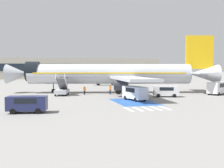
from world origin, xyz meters
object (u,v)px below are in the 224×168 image
object	(u,v)px
fuel_tanker	(110,80)
service_van_1	(217,87)
airliner	(113,74)
service_van_3	(27,103)
terminal_building	(72,69)
boarding_stairs_forward	(62,90)
service_van_0	(166,90)
ground_crew_1	(110,89)
service_van_2	(135,92)
ground_crew_2	(139,90)
ground_crew_0	(84,90)

from	to	relation	value
fuel_tanker	service_van_1	world-z (taller)	fuel_tanker
airliner	service_van_3	xyz separation A→B (m)	(-15.42, -21.56, -2.75)
service_van_1	terminal_building	distance (m)	94.32
boarding_stairs_forward	service_van_1	world-z (taller)	boarding_stairs_forward
service_van_0	terminal_building	distance (m)	94.06
airliner	terminal_building	xyz separation A→B (m)	(-0.35, 83.70, 1.20)
boarding_stairs_forward	fuel_tanker	world-z (taller)	boarding_stairs_forward
ground_crew_1	boarding_stairs_forward	bearing A→B (deg)	20.32
fuel_tanker	service_van_3	distance (m)	50.80
service_van_2	ground_crew_1	bearing A→B (deg)	-96.58
service_van_3	ground_crew_2	distance (m)	23.48
service_van_1	boarding_stairs_forward	bearing A→B (deg)	-133.31
service_van_0	airliner	bearing A→B (deg)	-127.31
boarding_stairs_forward	service_van_1	xyz separation A→B (m)	(28.68, -6.33, 0.43)
ground_crew_1	terminal_building	distance (m)	86.79
service_van_0	boarding_stairs_forward	bearing A→B (deg)	-95.89
service_van_3	terminal_building	distance (m)	106.40
boarding_stairs_forward	service_van_3	xyz separation A→B (m)	(-4.96, -19.18, 0.14)
service_van_2	service_van_3	xyz separation A→B (m)	(-15.48, -8.09, -0.16)
airliner	ground_crew_2	bearing A→B (deg)	-144.25
fuel_tanker	service_van_1	bearing A→B (deg)	-150.95
airliner	boarding_stairs_forward	size ratio (longest dim) A/B	7.82
ground_crew_0	service_van_2	bearing A→B (deg)	-73.54
service_van_2	service_van_3	world-z (taller)	service_van_2
boarding_stairs_forward	service_van_2	xyz separation A→B (m)	(10.52, -11.09, 0.30)
fuel_tanker	ground_crew_2	distance (m)	31.91
ground_crew_2	airliner	bearing A→B (deg)	-77.74
service_van_0	ground_crew_0	distance (m)	15.21
airliner	boarding_stairs_forward	xyz separation A→B (m)	(-10.47, -2.38, -2.90)
service_van_2	terminal_building	size ratio (longest dim) A/B	0.06
boarding_stairs_forward	ground_crew_1	bearing A→B (deg)	8.53
boarding_stairs_forward	ground_crew_2	world-z (taller)	boarding_stairs_forward
service_van_1	fuel_tanker	bearing A→B (deg)	169.95
service_van_0	service_van_2	bearing A→B (deg)	-45.77
service_van_0	service_van_3	size ratio (longest dim) A/B	1.05
service_van_1	service_van_2	size ratio (longest dim) A/B	0.95
service_van_2	ground_crew_0	xyz separation A→B (m)	(-6.32, 10.90, -0.36)
airliner	service_van_3	bearing A→B (deg)	156.84
ground_crew_2	fuel_tanker	bearing A→B (deg)	-105.49
service_van_2	ground_crew_0	world-z (taller)	service_van_2
service_van_1	terminal_building	world-z (taller)	terminal_building
boarding_stairs_forward	service_van_0	distance (m)	19.06
service_van_3	ground_crew_0	size ratio (longest dim) A/B	2.76
service_van_1	ground_crew_1	xyz separation A→B (m)	(-19.52, 5.71, -0.37)
service_van_0	terminal_building	size ratio (longest dim) A/B	0.05
ground_crew_0	airliner	bearing A→B (deg)	8.66
service_van_0	ground_crew_2	bearing A→B (deg)	-108.72
ground_crew_2	ground_crew_1	bearing A→B (deg)	-54.19
airliner	service_van_2	size ratio (longest dim) A/B	8.53
boarding_stairs_forward	service_van_0	xyz separation A→B (m)	(17.47, -7.62, 0.16)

